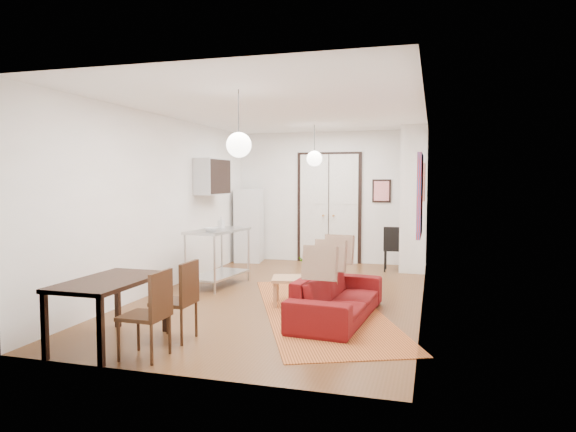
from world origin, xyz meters
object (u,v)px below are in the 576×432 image
(coffee_table, at_px, (304,281))
(dining_table, at_px, (110,287))
(kitchen_counter, at_px, (218,249))
(dining_chair_far, at_px, (149,305))
(sofa, at_px, (338,296))
(fridge, at_px, (249,225))
(black_side_chair, at_px, (395,244))
(dining_chair_near, at_px, (178,293))

(coffee_table, xyz_separation_m, dining_table, (-1.65, -2.31, 0.29))
(kitchen_counter, relative_size, dining_table, 1.01)
(kitchen_counter, distance_m, dining_chair_far, 3.56)
(sofa, height_order, coffee_table, sofa)
(sofa, height_order, fridge, fridge)
(sofa, relative_size, black_side_chair, 2.26)
(kitchen_counter, xyz_separation_m, dining_chair_near, (0.74, -2.85, -0.12))
(dining_chair_far, relative_size, black_side_chair, 1.00)
(dining_chair_near, relative_size, dining_chair_far, 1.00)
(coffee_table, xyz_separation_m, dining_chair_near, (-1.05, -1.87, 0.17))
(black_side_chair, bearing_deg, dining_table, 62.94)
(kitchen_counter, relative_size, dining_chair_near, 1.48)
(dining_chair_far, xyz_separation_m, black_side_chair, (2.10, 5.85, 0.00))
(kitchen_counter, distance_m, dining_chair_near, 2.95)
(sofa, height_order, black_side_chair, black_side_chair)
(kitchen_counter, height_order, dining_chair_near, kitchen_counter)
(sofa, distance_m, coffee_table, 0.81)
(sofa, xyz_separation_m, dining_chair_far, (-1.64, -1.94, 0.23))
(dining_chair_near, relative_size, black_side_chair, 1.00)
(kitchen_counter, xyz_separation_m, fridge, (-0.41, 2.66, 0.17))
(kitchen_counter, height_order, black_side_chair, kitchen_counter)
(coffee_table, xyz_separation_m, fridge, (-2.20, 3.64, 0.46))
(sofa, relative_size, dining_chair_near, 2.25)
(kitchen_counter, height_order, dining_table, kitchen_counter)
(kitchen_counter, bearing_deg, fridge, 105.54)
(dining_table, distance_m, dining_chair_near, 0.76)
(coffee_table, bearing_deg, fridge, 121.14)
(coffee_table, distance_m, fridge, 4.27)
(coffee_table, distance_m, dining_table, 2.86)
(kitchen_counter, xyz_separation_m, black_side_chair, (2.84, 2.37, -0.12))
(dining_chair_near, bearing_deg, sofa, 129.24)
(coffee_table, bearing_deg, dining_table, -125.51)
(kitchen_counter, relative_size, fridge, 0.83)
(kitchen_counter, relative_size, dining_chair_far, 1.48)
(sofa, bearing_deg, black_side_chair, -1.71)
(dining_chair_far, bearing_deg, black_side_chair, 160.76)
(coffee_table, height_order, fridge, fridge)
(sofa, relative_size, dining_chair_far, 2.25)
(sofa, relative_size, dining_table, 1.54)
(dining_chair_near, xyz_separation_m, dining_chair_far, (0.00, -0.63, 0.00))
(fridge, bearing_deg, kitchen_counter, -89.22)
(black_side_chair, bearing_deg, coffee_table, 71.05)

